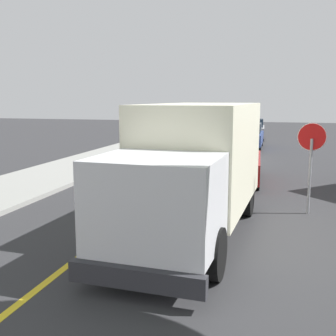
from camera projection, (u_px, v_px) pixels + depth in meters
name	position (u px, v px, depth m)	size (l,w,h in m)	color
centre_line_yellow	(128.00, 218.00, 11.76)	(0.16, 56.00, 0.01)	gold
box_truck	(195.00, 163.00, 10.26)	(2.76, 7.29, 3.20)	#F2EDCC
parked_car_near	(237.00, 162.00, 16.84)	(2.01, 4.48, 1.67)	maroon
parked_car_mid	(235.00, 146.00, 22.52)	(1.96, 4.46, 1.67)	silver
parked_car_far	(249.00, 136.00, 28.27)	(1.83, 4.41, 1.67)	#2D4793
parked_car_furthest	(253.00, 130.00, 34.24)	(1.98, 4.47, 1.67)	#B7B7BC
stop_sign	(311.00, 151.00, 12.00)	(0.80, 0.10, 2.65)	gray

